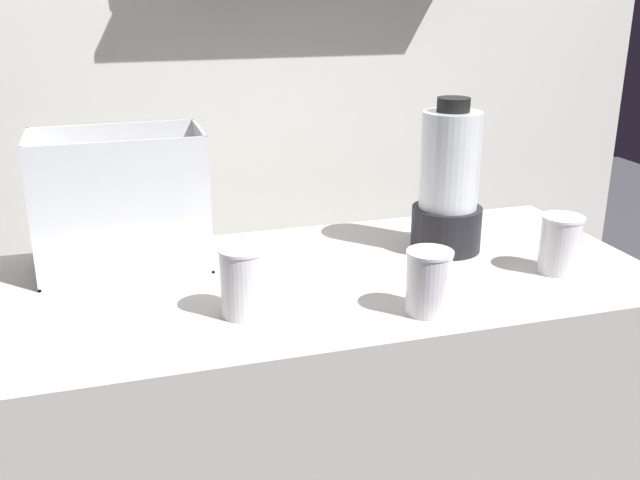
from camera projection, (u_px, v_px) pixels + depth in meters
counter at (320, 458)px, 1.66m from camera, size 1.40×0.64×0.90m
back_wall_unit at (244, 62)px, 2.08m from camera, size 2.60×0.24×2.50m
carrot_display_bin at (121, 224)px, 1.54m from camera, size 0.35×0.20×0.29m
blender_pitcher at (448, 187)px, 1.62m from camera, size 0.16×0.16×0.34m
juice_cup_mango_far_left at (243, 286)px, 1.32m from camera, size 0.09×0.09×0.13m
juice_cup_beet_left at (428, 286)px, 1.33m from camera, size 0.09×0.09×0.12m
juice_cup_beet_middle at (560, 248)px, 1.52m from camera, size 0.09×0.09×0.12m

